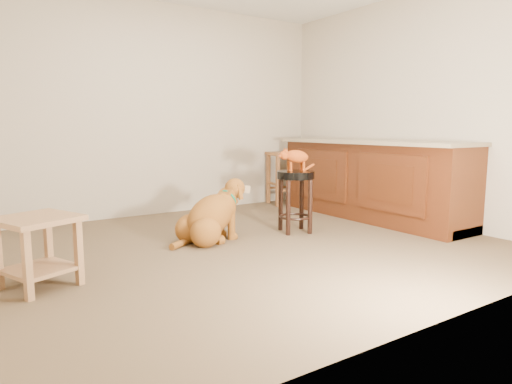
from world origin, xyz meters
TOP-DOWN VIEW (x-y plane):
  - floor at (0.00, 0.00)m, footprint 4.50×4.00m
  - room_shell at (0.00, 0.00)m, footprint 4.54×4.04m
  - cabinet_run at (1.94, 0.30)m, footprint 0.70×2.56m
  - padded_stool at (0.74, 0.22)m, footprint 0.42×0.42m
  - wood_stool at (1.69, 1.70)m, footprint 0.47×0.47m
  - side_table at (-1.76, -0.12)m, footprint 0.62×0.62m
  - golden_retriever at (-0.19, 0.35)m, footprint 0.98×0.54m
  - tabby_kitten at (0.73, 0.23)m, footprint 0.43×0.20m

SIDE VIEW (x-z plane):
  - floor at x=0.00m, z-range -0.01..0.01m
  - golden_retriever at x=-0.19m, z-range -0.08..0.55m
  - side_table at x=-1.76m, z-range 0.08..0.57m
  - wood_stool at x=1.69m, z-range 0.02..0.76m
  - cabinet_run at x=1.94m, z-range -0.03..0.91m
  - padded_stool at x=0.74m, z-range 0.13..0.78m
  - tabby_kitten at x=0.73m, z-range 0.65..0.92m
  - room_shell at x=0.00m, z-range 0.37..2.99m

